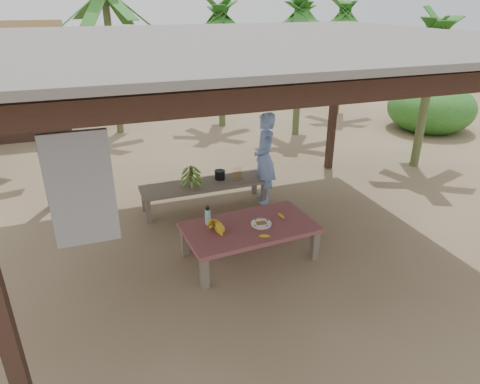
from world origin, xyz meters
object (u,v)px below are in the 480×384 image
object	(u,v)px
plate	(261,224)
water_flask	(208,216)
ripe_banana_bunch	(213,227)
woman	(265,158)
bench	(205,186)
work_table	(249,230)
cooking_pot	(220,175)

from	to	relation	value
plate	water_flask	xyz separation A→B (m)	(-0.69, 0.29, 0.10)
ripe_banana_bunch	woman	world-z (taller)	woman
bench	plate	size ratio (longest dim) A/B	7.68
work_table	plate	world-z (taller)	plate
work_table	woman	size ratio (longest dim) A/B	1.15
water_flask	bench	bearing A→B (deg)	76.38
bench	plate	xyz separation A→B (m)	(0.32, -1.81, 0.12)
cooking_pot	bench	bearing A→B (deg)	-163.68
ripe_banana_bunch	plate	xyz separation A→B (m)	(0.69, -0.03, -0.07)
woman	plate	bearing A→B (deg)	-14.32
work_table	plate	distance (m)	0.18
bench	woman	xyz separation A→B (m)	(1.07, -0.11, 0.42)
work_table	woman	xyz separation A→B (m)	(0.91, 1.65, 0.38)
ripe_banana_bunch	cooking_pot	world-z (taller)	ripe_banana_bunch
water_flask	cooking_pot	bearing A→B (deg)	67.18
bench	cooking_pot	size ratio (longest dim) A/B	12.26
water_flask	cooking_pot	distance (m)	1.75
ripe_banana_bunch	cooking_pot	distance (m)	1.99
ripe_banana_bunch	woman	size ratio (longest dim) A/B	0.19
work_table	cooking_pot	bearing A→B (deg)	81.42
cooking_pot	woman	world-z (taller)	woman
bench	cooking_pot	distance (m)	0.35
work_table	water_flask	distance (m)	0.61
plate	cooking_pot	xyz separation A→B (m)	(-0.01, 1.90, 0.01)
work_table	cooking_pot	xyz separation A→B (m)	(0.15, 1.86, 0.09)
ripe_banana_bunch	woman	xyz separation A→B (m)	(1.45, 1.66, 0.22)
work_table	ripe_banana_bunch	xyz separation A→B (m)	(-0.53, -0.01, 0.16)
bench	work_table	bearing A→B (deg)	-85.54
ripe_banana_bunch	water_flask	size ratio (longest dim) A/B	1.04
plate	water_flask	world-z (taller)	water_flask
bench	cooking_pot	xyz separation A→B (m)	(0.31, 0.09, 0.13)
work_table	ripe_banana_bunch	size ratio (longest dim) A/B	6.13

